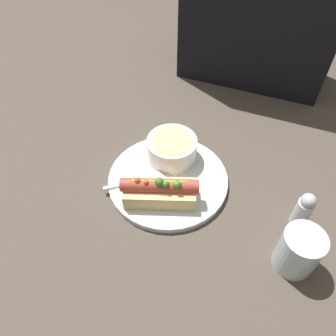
{
  "coord_description": "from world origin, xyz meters",
  "views": [
    {
      "loc": [
        0.16,
        -0.41,
        0.56
      ],
      "look_at": [
        0.0,
        0.0,
        0.05
      ],
      "focal_mm": 35.0,
      "sensor_mm": 36.0,
      "label": 1
    }
  ],
  "objects_px": {
    "drinking_glass": "(299,251)",
    "spoon": "(152,177)",
    "soup_bowl": "(172,148)",
    "salt_shaker": "(304,210)",
    "hot_dog": "(160,191)"
  },
  "relations": [
    {
      "from": "soup_bowl",
      "to": "salt_shaker",
      "type": "height_order",
      "value": "salt_shaker"
    },
    {
      "from": "soup_bowl",
      "to": "drinking_glass",
      "type": "height_order",
      "value": "drinking_glass"
    },
    {
      "from": "spoon",
      "to": "salt_shaker",
      "type": "xyz_separation_m",
      "value": [
        0.31,
        0.01,
        0.02
      ]
    },
    {
      "from": "soup_bowl",
      "to": "spoon",
      "type": "bearing_deg",
      "value": -103.66
    },
    {
      "from": "salt_shaker",
      "to": "spoon",
      "type": "bearing_deg",
      "value": -177.71
    },
    {
      "from": "soup_bowl",
      "to": "salt_shaker",
      "type": "bearing_deg",
      "value": -11.86
    },
    {
      "from": "soup_bowl",
      "to": "drinking_glass",
      "type": "bearing_deg",
      "value": -27.61
    },
    {
      "from": "spoon",
      "to": "drinking_glass",
      "type": "distance_m",
      "value": 0.32
    },
    {
      "from": "hot_dog",
      "to": "soup_bowl",
      "type": "distance_m",
      "value": 0.12
    },
    {
      "from": "soup_bowl",
      "to": "spoon",
      "type": "xyz_separation_m",
      "value": [
        -0.02,
        -0.07,
        -0.03
      ]
    },
    {
      "from": "spoon",
      "to": "salt_shaker",
      "type": "height_order",
      "value": "salt_shaker"
    },
    {
      "from": "drinking_glass",
      "to": "hot_dog",
      "type": "bearing_deg",
      "value": 172.74
    },
    {
      "from": "spoon",
      "to": "drinking_glass",
      "type": "xyz_separation_m",
      "value": [
        0.31,
        -0.08,
        0.03
      ]
    },
    {
      "from": "drinking_glass",
      "to": "spoon",
      "type": "bearing_deg",
      "value": 165.65
    },
    {
      "from": "soup_bowl",
      "to": "salt_shaker",
      "type": "xyz_separation_m",
      "value": [
        0.29,
        -0.06,
        -0.0
      ]
    }
  ]
}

